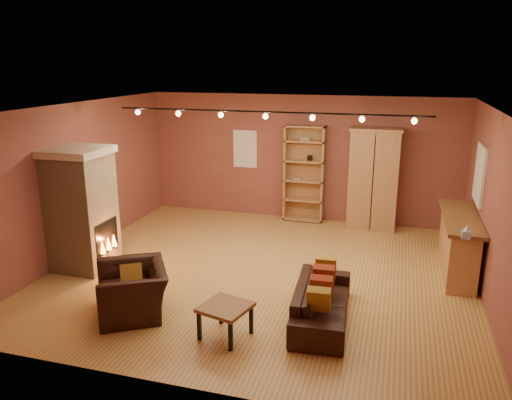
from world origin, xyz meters
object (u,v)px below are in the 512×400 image
(bar_counter, at_px, (458,244))
(coffee_table, at_px, (225,310))
(armchair, at_px, (132,283))
(armoire, at_px, (373,179))
(loveseat, at_px, (322,295))
(fireplace, at_px, (82,209))
(bookcase, at_px, (305,173))

(bar_counter, distance_m, coffee_table, 4.38)
(armchair, relative_size, coffee_table, 1.79)
(armoire, height_order, loveseat, armoire)
(coffee_table, bearing_deg, loveseat, 34.71)
(fireplace, xyz_separation_m, coffee_table, (3.14, -1.51, -0.68))
(bar_counter, bearing_deg, armoire, 128.01)
(armchair, bearing_deg, bookcase, 130.68)
(fireplace, distance_m, coffee_table, 3.55)
(armchair, bearing_deg, coffee_table, 48.79)
(loveseat, bearing_deg, bar_counter, -44.34)
(armchair, bearing_deg, loveseat, 69.60)
(armchair, xyz_separation_m, coffee_table, (1.49, -0.23, -0.09))
(armoire, distance_m, bar_counter, 2.60)
(loveseat, height_order, armchair, armchair)
(bar_counter, distance_m, armchair, 5.41)
(fireplace, distance_m, armoire, 5.89)
(armoire, bearing_deg, bookcase, 173.90)
(fireplace, xyz_separation_m, armchair, (1.65, -1.28, -0.59))
(bar_counter, bearing_deg, loveseat, -130.53)
(bookcase, xyz_separation_m, armchair, (-1.52, -5.02, -0.63))
(bookcase, xyz_separation_m, loveseat, (1.12, -4.45, -0.73))
(fireplace, bearing_deg, coffee_table, -25.69)
(bookcase, xyz_separation_m, bar_counter, (3.08, -2.16, -0.59))
(armoire, distance_m, loveseat, 4.37)
(bookcase, height_order, loveseat, bookcase)
(armoire, bearing_deg, fireplace, -142.63)
(fireplace, height_order, armoire, armoire)
(armoire, height_order, armchair, armoire)
(bookcase, bearing_deg, fireplace, -130.27)
(bookcase, relative_size, armchair, 1.68)
(armoire, xyz_separation_m, loveseat, (-0.40, -4.29, -0.72))
(fireplace, height_order, loveseat, fireplace)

